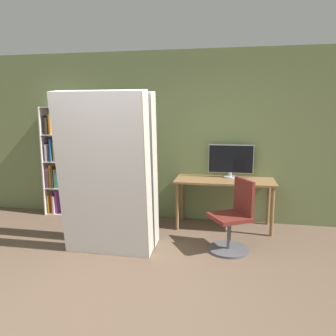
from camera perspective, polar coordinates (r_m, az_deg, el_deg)
The scene contains 8 objects.
ground_plane at distance 3.31m, azimuth -12.11°, elevation -22.48°, with size 16.00×16.00×0.00m, color brown.
wall_back at distance 5.37m, azimuth -1.59°, elevation 5.48°, with size 8.00×0.06×2.70m.
desk at distance 5.02m, azimuth 9.80°, elevation -3.04°, with size 1.48×0.61×0.74m.
monitor at distance 5.13m, azimuth 10.88°, elevation 1.35°, with size 0.69×0.21×0.51m.
office_chair at distance 4.28m, azimuth 11.28°, elevation -9.26°, with size 0.61×0.61×0.92m.
bookshelf at distance 5.88m, azimuth -18.11°, elevation 0.84°, with size 0.71×0.29×1.83m.
mattress_near at distance 3.97m, azimuth -10.99°, elevation -1.34°, with size 1.09×0.46×2.00m.
mattress_far at distance 4.30m, azimuth -9.27°, elevation -0.46°, with size 1.09×0.41×2.00m.
Camera 1 is at (1.14, -2.56, 1.76)m, focal length 35.00 mm.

